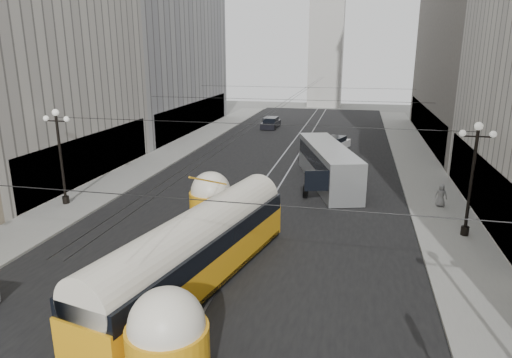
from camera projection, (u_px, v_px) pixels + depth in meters
The scene contains 17 objects.
road at pixel (284, 165), 41.91m from camera, with size 20.00×85.00×0.02m, color black.
sidewalk_left at pixel (176, 150), 47.69m from camera, with size 4.00×72.00×0.15m, color gray.
sidewalk_right at pixel (417, 162), 42.66m from camera, with size 4.00×72.00×0.15m, color gray.
rail_left at pixel (276, 164), 42.07m from camera, with size 0.12×85.00×0.04m, color gray.
rail_right at pixel (292, 165), 41.75m from camera, with size 0.12×85.00×0.04m, color gray.
building_left_far at pixel (147, 16), 56.77m from camera, with size 12.60×28.60×28.60m.
distant_tower at pixel (327, 23), 82.45m from camera, with size 6.00×6.00×31.36m.
lamppost_left_mid at pixel (60, 151), 29.92m from camera, with size 1.86×0.44×6.37m.
lamppost_right_mid at pixel (472, 173), 24.63m from camera, with size 1.86×0.44×6.37m.
catenary at pixel (285, 102), 39.34m from camera, with size 25.00×72.00×0.23m.
streetcar at pixel (196, 249), 20.09m from camera, with size 5.40×15.61×3.49m.
city_bus at pixel (328, 163), 35.54m from camera, with size 5.82×12.33×3.02m.
sedan_white_far at pixel (335, 144), 48.25m from camera, with size 3.10×4.69×1.37m.
sedan_dark_far at pixel (271, 123), 61.61m from camera, with size 2.04×4.66×1.45m.
pedestrian_crossing_a at pixel (115, 327), 15.72m from camera, with size 0.69×0.45×1.90m, color #232228.
pedestrian_crossing_b at pixel (191, 343), 15.01m from camera, with size 0.81×0.63×1.67m, color beige.
pedestrian_sidewalk_right at pixel (441, 195), 30.11m from camera, with size 0.75×0.46×1.53m, color slate.
Camera 1 is at (6.35, -7.77, 10.14)m, focal length 32.00 mm.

